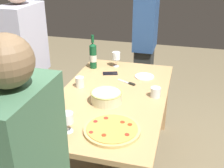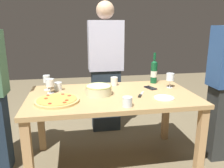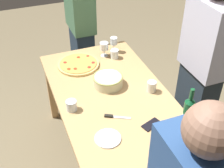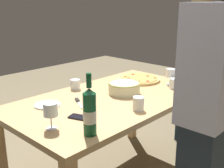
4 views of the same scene
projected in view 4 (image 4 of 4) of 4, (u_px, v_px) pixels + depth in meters
The scene contains 15 objects.
dining_table at pixel (112, 108), 2.22m from camera, with size 1.60×0.90×0.75m.
pizza at pixel (139, 79), 2.64m from camera, with size 0.38×0.38×0.03m.
serving_bowl at pixel (124, 87), 2.26m from camera, with size 0.25×0.25×0.09m.
wine_bottle at pixel (90, 112), 1.54m from camera, with size 0.07×0.07×0.35m.
wine_glass_near_pizza at pixel (51, 111), 1.62m from camera, with size 0.08×0.08×0.16m.
wine_glass_by_bottle at pixel (185, 74), 2.43m from camera, with size 0.07×0.07×0.16m.
wine_glass_far_left at pixel (171, 74), 2.48m from camera, with size 0.08×0.08×0.14m.
cup_amber at pixel (138, 104), 1.92m from camera, with size 0.08×0.08×0.09m, color silver.
cup_ceramic at pixel (75, 84), 2.37m from camera, with size 0.08×0.08×0.08m, color white.
cup_spare at pixel (174, 83), 2.40m from camera, with size 0.08×0.08×0.08m, color white.
side_plate at pixel (47, 105), 2.01m from camera, with size 0.18×0.18×0.01m, color white.
cell_phone at pixel (80, 117), 1.80m from camera, with size 0.07×0.14×0.01m, color black.
pizza_knife at pixel (78, 102), 2.07m from camera, with size 0.11×0.19×0.02m.
person_host at pixel (197, 67), 2.96m from camera, with size 0.43×0.24×1.58m.
person_guest_right at pixel (212, 114), 1.59m from camera, with size 0.44×0.24×1.69m.
Camera 4 is at (1.51, 1.42, 1.46)m, focal length 45.80 mm.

